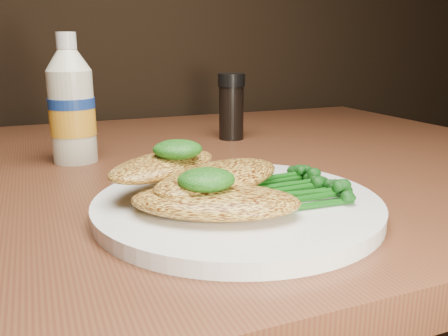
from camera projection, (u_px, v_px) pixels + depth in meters
name	position (u px, v px, depth m)	size (l,w,h in m)	color
plate	(237.00, 205.00, 0.45)	(0.28, 0.28, 0.01)	white
chicken_front	(215.00, 201.00, 0.41)	(0.15, 0.08, 0.02)	gold
chicken_mid	(219.00, 177.00, 0.45)	(0.15, 0.08, 0.02)	gold
chicken_back	(164.00, 165.00, 0.47)	(0.13, 0.07, 0.02)	gold
pesto_front	(206.00, 180.00, 0.41)	(0.05, 0.05, 0.02)	black
pesto_back	(178.00, 149.00, 0.46)	(0.05, 0.04, 0.02)	black
broccolini_bundle	(284.00, 185.00, 0.46)	(0.13, 0.10, 0.02)	#125111
mayo_bottle	(71.00, 99.00, 0.63)	(0.06, 0.06, 0.17)	#E9E6C6
pepper_grinder	(231.00, 107.00, 0.79)	(0.05, 0.05, 0.11)	black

